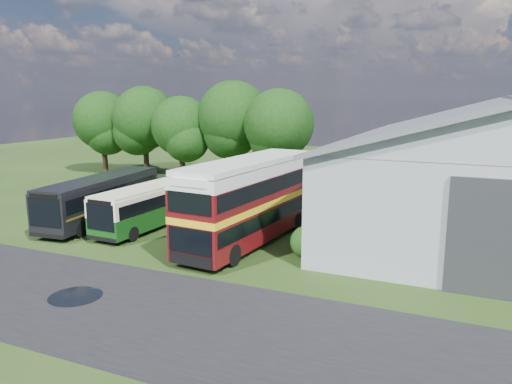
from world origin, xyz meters
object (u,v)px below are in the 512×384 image
at_px(bus_green_single, 155,204).
at_px(bus_maroon_double, 249,202).
at_px(bus_dark_single, 101,198).
at_px(storage_shed, 506,163).

height_order(bus_green_single, bus_maroon_double, bus_maroon_double).
relative_size(bus_maroon_double, bus_dark_single, 1.04).
bearing_deg(bus_green_single, bus_dark_single, -171.29).
bearing_deg(bus_green_single, bus_maroon_double, -5.70).
xyz_separation_m(bus_green_single, bus_dark_single, (-3.96, -0.44, 0.13)).
height_order(bus_maroon_double, bus_dark_single, bus_maroon_double).
bearing_deg(bus_dark_single, storage_shed, 13.20).
relative_size(bus_green_single, bus_maroon_double, 0.87).
bearing_deg(bus_maroon_double, storage_shed, 39.28).
bearing_deg(storage_shed, bus_dark_single, -160.60).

